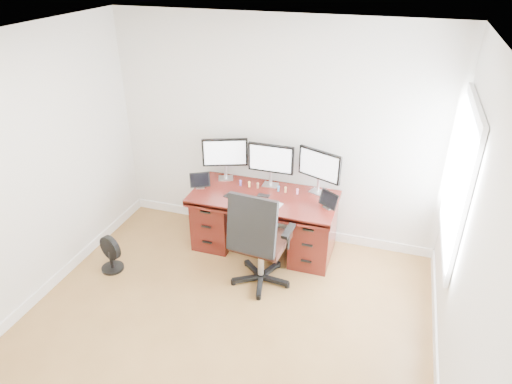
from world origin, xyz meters
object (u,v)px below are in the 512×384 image
(desk, at_px, (264,219))
(monitor_center, at_px, (271,160))
(office_chair, at_px, (259,255))
(keyboard, at_px, (254,202))
(floor_fan, at_px, (110,254))

(desk, distance_m, monitor_center, 0.72)
(office_chair, xyz_separation_m, keyboard, (-0.20, 0.45, 0.37))
(office_chair, height_order, floor_fan, office_chair)
(floor_fan, relative_size, monitor_center, 0.79)
(floor_fan, distance_m, monitor_center, 2.14)
(office_chair, xyz_separation_m, monitor_center, (-0.15, 0.92, 0.70))
(office_chair, bearing_deg, monitor_center, 104.06)
(office_chair, distance_m, floor_fan, 1.72)
(desk, bearing_deg, keyboard, -103.08)
(keyboard, bearing_deg, monitor_center, 89.85)
(monitor_center, bearing_deg, floor_fan, -142.06)
(desk, height_order, keyboard, keyboard)
(monitor_center, bearing_deg, desk, -89.98)
(desk, xyz_separation_m, keyboard, (-0.05, -0.23, 0.36))
(monitor_center, relative_size, keyboard, 1.80)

